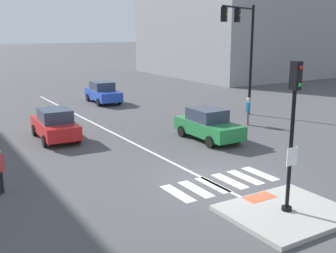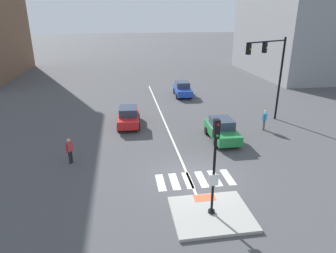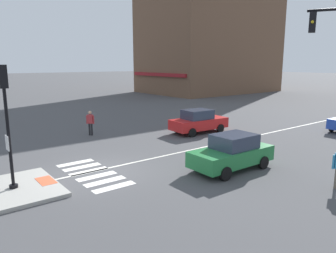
% 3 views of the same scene
% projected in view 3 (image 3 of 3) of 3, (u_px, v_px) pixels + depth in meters
% --- Properties ---
extents(ground_plane, '(300.00, 300.00, 0.00)m').
position_uv_depth(ground_plane, '(99.00, 172.00, 14.45)').
color(ground_plane, '#474749').
extents(traffic_island, '(3.67, 3.12, 0.15)m').
position_uv_depth(traffic_island, '(14.00, 189.00, 12.32)').
color(traffic_island, '#A3A099').
rests_on(traffic_island, ground).
extents(tactile_pad_front, '(1.10, 0.60, 0.01)m').
position_uv_depth(tactile_pad_front, '(46.00, 181.00, 13.03)').
color(tactile_pad_front, '#DB5B38').
rests_on(tactile_pad_front, traffic_island).
extents(signal_pole, '(0.44, 0.38, 4.63)m').
position_uv_depth(signal_pole, '(6.00, 116.00, 11.76)').
color(signal_pole, black).
rests_on(signal_pole, traffic_island).
extents(crosswalk_stripe_a, '(0.44, 1.80, 0.01)m').
position_uv_depth(crosswalk_stripe_a, '(76.00, 163.00, 15.81)').
color(crosswalk_stripe_a, silver).
rests_on(crosswalk_stripe_a, ground).
extents(crosswalk_stripe_b, '(0.44, 1.80, 0.01)m').
position_uv_depth(crosswalk_stripe_b, '(82.00, 167.00, 15.20)').
color(crosswalk_stripe_b, silver).
rests_on(crosswalk_stripe_b, ground).
extents(crosswalk_stripe_c, '(0.44, 1.80, 0.01)m').
position_uv_depth(crosswalk_stripe_c, '(89.00, 171.00, 14.59)').
color(crosswalk_stripe_c, silver).
rests_on(crosswalk_stripe_c, ground).
extents(crosswalk_stripe_d, '(0.44, 1.80, 0.01)m').
position_uv_depth(crosswalk_stripe_d, '(97.00, 176.00, 13.98)').
color(crosswalk_stripe_d, silver).
rests_on(crosswalk_stripe_d, ground).
extents(crosswalk_stripe_e, '(0.44, 1.80, 0.01)m').
position_uv_depth(crosswalk_stripe_e, '(105.00, 181.00, 13.37)').
color(crosswalk_stripe_e, silver).
rests_on(crosswalk_stripe_e, ground).
extents(crosswalk_stripe_f, '(0.44, 1.80, 0.01)m').
position_uv_depth(crosswalk_stripe_f, '(114.00, 187.00, 12.76)').
color(crosswalk_stripe_f, silver).
rests_on(crosswalk_stripe_f, ground).
extents(lane_centre_line, '(0.14, 28.00, 0.01)m').
position_uv_depth(lane_centre_line, '(240.00, 139.00, 20.69)').
color(lane_centre_line, silver).
rests_on(lane_centre_line, ground).
extents(building_corner_right, '(14.67, 21.80, 22.44)m').
position_uv_depth(building_corner_right, '(210.00, 23.00, 53.01)').
color(building_corner_right, brown).
rests_on(building_corner_right, ground).
extents(car_red_westbound_far, '(2.02, 4.19, 1.64)m').
position_uv_depth(car_red_westbound_far, '(198.00, 121.00, 22.53)').
color(car_red_westbound_far, red).
rests_on(car_red_westbound_far, ground).
extents(car_green_eastbound_mid, '(1.88, 4.12, 1.64)m').
position_uv_depth(car_green_eastbound_mid, '(232.00, 152.00, 14.74)').
color(car_green_eastbound_mid, '#237A3D').
rests_on(car_green_eastbound_mid, ground).
extents(pedestrian_at_curb_left, '(0.41, 0.42, 1.67)m').
position_uv_depth(pedestrian_at_curb_left, '(90.00, 121.00, 21.69)').
color(pedestrian_at_curb_left, black).
rests_on(pedestrian_at_curb_left, ground).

